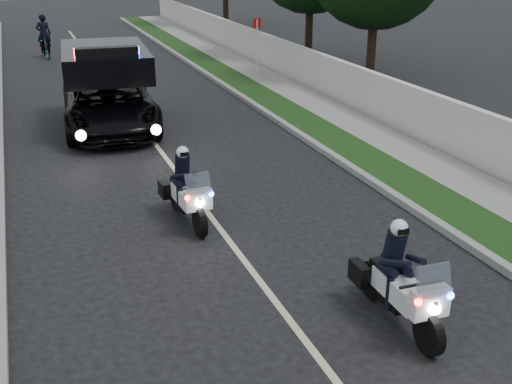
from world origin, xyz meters
TOP-DOWN VIEW (x-y plane):
  - ground at (0.00, 0.00)m, footprint 120.00×120.00m
  - curb_right at (4.10, 10.00)m, footprint 0.20×60.00m
  - grass_verge at (4.80, 10.00)m, footprint 1.20×60.00m
  - sidewalk_right at (6.10, 10.00)m, footprint 1.40×60.00m
  - property_wall at (7.10, 10.00)m, footprint 0.22×60.00m
  - curb_left at (-4.10, 10.00)m, footprint 0.20×60.00m
  - lane_marking at (0.00, 10.00)m, footprint 0.12×50.00m
  - police_moto_left at (-0.50, 4.12)m, footprint 0.76×1.88m
  - police_moto_right at (1.48, -0.57)m, footprint 0.71×1.94m
  - police_suv at (-0.90, 11.64)m, footprint 3.10×5.93m
  - bicycle at (-1.96, 25.35)m, footprint 0.82×1.79m
  - cyclist at (-1.96, 25.35)m, footprint 0.68×0.47m
  - sign_post at (6.00, 17.28)m, footprint 0.48×0.48m
  - tree_right_c at (10.13, 15.12)m, footprint 7.00×7.00m
  - tree_right_d at (9.97, 20.71)m, footprint 7.30×7.30m
  - tree_right_e at (10.08, 33.91)m, footprint 7.46×7.46m

SIDE VIEW (x-z plane):
  - ground at x=0.00m, z-range 0.00..0.00m
  - police_moto_left at x=-0.50m, z-range -0.79..0.79m
  - police_moto_right at x=1.48m, z-range -0.82..0.82m
  - police_suv at x=-0.90m, z-range -1.39..1.39m
  - bicycle at x=-1.96m, z-range -0.45..0.45m
  - cyclist at x=-1.96m, z-range -0.93..0.93m
  - sign_post at x=6.00m, z-range -1.24..1.24m
  - tree_right_c at x=10.13m, z-range -4.66..4.66m
  - tree_right_d at x=9.97m, z-range -4.82..4.82m
  - tree_right_e at x=10.08m, z-range -5.06..5.06m
  - lane_marking at x=0.00m, z-range 0.00..0.01m
  - curb_right at x=4.10m, z-range 0.00..0.15m
  - curb_left at x=-4.10m, z-range 0.00..0.15m
  - grass_verge at x=4.80m, z-range 0.00..0.16m
  - sidewalk_right at x=6.10m, z-range 0.00..0.16m
  - property_wall at x=7.10m, z-range 0.00..1.50m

